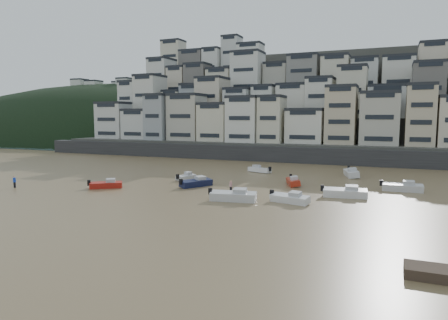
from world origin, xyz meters
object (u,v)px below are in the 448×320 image
at_px(boat_c, 196,181).
at_px(person_pink, 231,186).
at_px(boat_e, 293,181).
at_px(boat_f, 186,176).
at_px(boat_a, 233,194).
at_px(boat_h, 260,169).
at_px(boat_d, 345,191).
at_px(boat_j, 106,183).
at_px(person_blue, 15,182).
at_px(boat_g, 402,186).
at_px(boat_b, 290,197).
at_px(boat_i, 351,172).

height_order(boat_c, person_pink, person_pink).
bearing_deg(boat_e, boat_f, -106.43).
relative_size(boat_e, person_pink, 2.95).
distance_m(boat_e, boat_f, 17.69).
bearing_deg(boat_a, boat_h, 91.25).
distance_m(boat_d, person_pink, 15.11).
bearing_deg(boat_e, person_pink, -57.14).
bearing_deg(boat_f, boat_j, 160.86).
distance_m(boat_a, boat_e, 14.97).
bearing_deg(boat_e, person_blue, -86.15).
relative_size(boat_d, boat_f, 1.42).
relative_size(boat_c, boat_j, 1.11).
relative_size(boat_f, boat_g, 0.73).
xyz_separation_m(boat_b, boat_g, (12.75, 13.59, 0.08)).
distance_m(boat_a, boat_d, 14.73).
height_order(boat_d, boat_h, boat_d).
xyz_separation_m(boat_d, boat_i, (-0.96, 18.94, 0.03)).
relative_size(boat_e, boat_i, 0.82).
bearing_deg(boat_j, person_pink, -22.84).
bearing_deg(boat_f, boat_b, -105.82).
relative_size(boat_c, boat_h, 1.11).
xyz_separation_m(boat_a, boat_j, (-20.52, 1.16, -0.17)).
relative_size(boat_a, boat_g, 1.07).
height_order(boat_f, person_pink, person_pink).
height_order(boat_e, boat_h, boat_e).
bearing_deg(boat_a, boat_g, 28.65).
bearing_deg(boat_h, boat_d, 153.68).
xyz_separation_m(boat_h, person_blue, (-28.26, -29.56, 0.18)).
height_order(person_blue, person_pink, same).
height_order(boat_e, person_blue, person_blue).
xyz_separation_m(boat_g, boat_j, (-39.99, -14.09, -0.11)).
distance_m(boat_a, boat_c, 11.63).
height_order(boat_b, boat_e, boat_b).
bearing_deg(boat_g, boat_i, 122.54).
xyz_separation_m(boat_i, person_blue, (-44.66, -30.58, 0.01)).
relative_size(boat_d, boat_i, 0.97).
relative_size(boat_a, boat_f, 1.47).
relative_size(boat_e, boat_g, 0.87).
xyz_separation_m(boat_g, person_blue, (-52.57, -19.12, 0.07)).
bearing_deg(boat_j, person_blue, 166.87).
xyz_separation_m(boat_a, boat_b, (6.72, 1.66, -0.14)).
xyz_separation_m(boat_b, boat_i, (4.84, 25.05, 0.14)).
xyz_separation_m(boat_b, person_blue, (-39.82, -5.53, 0.15)).
distance_m(boat_a, boat_i, 29.10).
distance_m(boat_c, boat_i, 28.13).
bearing_deg(boat_g, boat_h, 154.66).
xyz_separation_m(boat_b, boat_c, (-15.66, 5.78, 0.05)).
xyz_separation_m(boat_d, person_pink, (-14.87, -2.73, 0.04)).
bearing_deg(boat_b, boat_c, 173.06).
height_order(boat_a, boat_e, boat_a).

